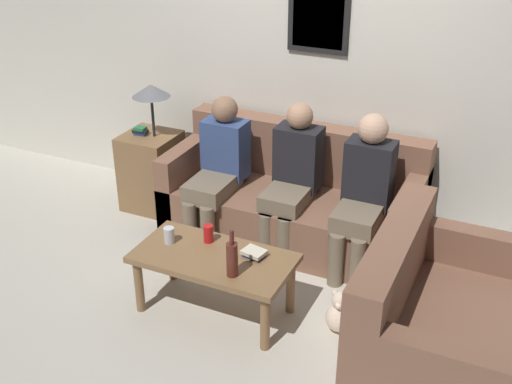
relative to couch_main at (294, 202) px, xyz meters
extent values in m
plane|color=beige|center=(0.00, -0.50, -0.30)|extent=(16.00, 16.00, 0.00)
cube|color=silver|center=(0.00, 0.44, 1.00)|extent=(9.00, 0.06, 2.60)
cube|color=black|center=(0.00, 0.40, 1.40)|extent=(0.48, 0.02, 0.60)
cube|color=beige|center=(0.00, 0.39, 1.40)|extent=(0.40, 0.01, 0.52)
cube|color=brown|center=(0.00, -0.06, -0.10)|extent=(1.97, 0.83, 0.41)
cube|color=brown|center=(0.00, 0.26, 0.34)|extent=(1.97, 0.20, 0.46)
cube|color=brown|center=(-0.92, -0.06, 0.03)|extent=(0.14, 0.83, 0.66)
cube|color=brown|center=(0.92, -0.06, 0.03)|extent=(0.14, 0.83, 0.66)
cube|color=brown|center=(1.35, -1.08, -0.10)|extent=(0.83, 1.32, 0.41)
cube|color=brown|center=(1.04, -1.08, 0.34)|extent=(0.20, 1.32, 0.46)
cube|color=brown|center=(1.35, -0.49, 0.03)|extent=(0.83, 0.14, 0.66)
cube|color=olive|center=(-0.10, -1.14, 0.12)|extent=(1.04, 0.53, 0.04)
cylinder|color=olive|center=(-0.56, -1.34, -0.10)|extent=(0.06, 0.06, 0.40)
cylinder|color=olive|center=(0.36, -1.34, -0.10)|extent=(0.06, 0.06, 0.40)
cylinder|color=olive|center=(-0.56, -0.93, -0.10)|extent=(0.06, 0.06, 0.40)
cylinder|color=olive|center=(0.36, -0.93, -0.10)|extent=(0.06, 0.06, 0.40)
cube|color=olive|center=(-1.29, -0.05, 0.03)|extent=(0.44, 0.44, 0.67)
cylinder|color=#262628|center=(-1.24, -0.05, 0.55)|extent=(0.02, 0.02, 0.36)
cone|color=slate|center=(-1.24, -0.05, 0.76)|extent=(0.31, 0.31, 0.10)
cube|color=navy|center=(-1.36, -0.07, 0.37)|extent=(0.11, 0.08, 0.02)
cube|color=black|center=(-1.36, -0.07, 0.40)|extent=(0.13, 0.08, 0.02)
cube|color=#237547|center=(-1.36, -0.07, 0.42)|extent=(0.10, 0.08, 0.02)
cylinder|color=#562319|center=(0.11, -1.28, 0.25)|extent=(0.07, 0.07, 0.22)
cylinder|color=#562319|center=(0.11, -1.28, 0.41)|extent=(0.03, 0.03, 0.10)
cylinder|color=silver|center=(-0.44, -1.12, 0.19)|extent=(0.07, 0.07, 0.11)
cube|color=navy|center=(0.14, -1.04, 0.15)|extent=(0.14, 0.11, 0.02)
cube|color=beige|center=(0.14, -1.04, 0.17)|extent=(0.16, 0.14, 0.02)
cylinder|color=red|center=(-0.21, -1.00, 0.20)|extent=(0.07, 0.07, 0.12)
cube|color=#756651|center=(-0.56, -0.30, 0.16)|extent=(0.31, 0.46, 0.14)
cylinder|color=#756651|center=(-0.64, -0.54, -0.10)|extent=(0.11, 0.11, 0.41)
cylinder|color=#756651|center=(-0.48, -0.54, -0.10)|extent=(0.11, 0.11, 0.41)
cube|color=#33477A|center=(-0.56, -0.07, 0.39)|extent=(0.34, 0.22, 0.46)
sphere|color=#8C664C|center=(-0.56, -0.07, 0.71)|extent=(0.20, 0.20, 0.20)
cube|color=#756651|center=(0.04, -0.23, 0.16)|extent=(0.31, 0.43, 0.14)
cylinder|color=#756651|center=(-0.04, -0.45, -0.10)|extent=(0.11, 0.11, 0.41)
cylinder|color=#756651|center=(0.11, -0.45, -0.10)|extent=(0.11, 0.11, 0.41)
cube|color=black|center=(0.04, -0.02, 0.40)|extent=(0.34, 0.22, 0.49)
sphere|color=tan|center=(0.04, -0.02, 0.73)|extent=(0.20, 0.20, 0.20)
cube|color=#756651|center=(0.60, -0.29, 0.16)|extent=(0.31, 0.42, 0.14)
cylinder|color=#756651|center=(0.53, -0.50, -0.10)|extent=(0.11, 0.11, 0.41)
cylinder|color=#756651|center=(0.68, -0.50, -0.10)|extent=(0.11, 0.11, 0.41)
cube|color=black|center=(0.60, -0.08, 0.40)|extent=(0.34, 0.22, 0.50)
sphere|color=tan|center=(0.60, -0.08, 0.75)|extent=(0.21, 0.21, 0.21)
sphere|color=beige|center=(0.72, -0.98, -0.21)|extent=(0.19, 0.19, 0.19)
sphere|color=beige|center=(0.72, -0.98, -0.07)|extent=(0.12, 0.12, 0.12)
sphere|color=beige|center=(0.68, -0.98, -0.03)|extent=(0.04, 0.04, 0.04)
sphere|color=beige|center=(0.76, -0.98, -0.03)|extent=(0.04, 0.04, 0.04)
sphere|color=#FFEAD1|center=(0.72, -1.03, -0.07)|extent=(0.05, 0.05, 0.05)
camera|label=1|loc=(1.62, -4.18, 2.39)|focal=45.00mm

